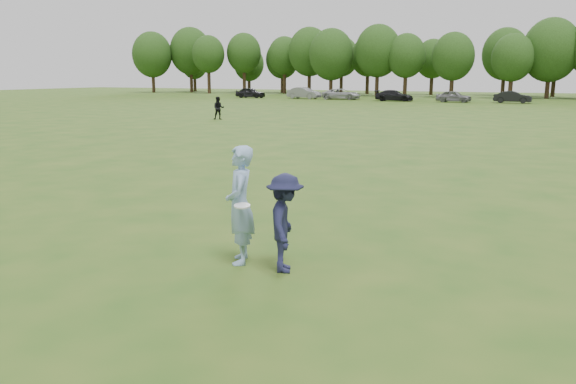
# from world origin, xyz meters

# --- Properties ---
(ground) EXTENTS (200.00, 200.00, 0.00)m
(ground) POSITION_xyz_m (0.00, 0.00, 0.00)
(ground) COLOR #295116
(ground) RESTS_ON ground
(thrower) EXTENTS (0.78, 0.88, 2.03)m
(thrower) POSITION_xyz_m (-0.26, -0.58, 1.02)
(thrower) COLOR #8CACD8
(thrower) RESTS_ON ground
(defender) EXTENTS (0.97, 1.21, 1.64)m
(defender) POSITION_xyz_m (0.62, -0.64, 0.82)
(defender) COLOR #1A1C3A
(defender) RESTS_ON ground
(player_far_a) EXTENTS (1.00, 0.93, 1.63)m
(player_far_a) POSITION_xyz_m (-17.51, 25.77, 0.81)
(player_far_a) COLOR black
(player_far_a) RESTS_ON ground
(car_a) EXTENTS (4.15, 1.71, 1.41)m
(car_a) POSITION_xyz_m (-33.97, 59.65, 0.70)
(car_a) COLOR black
(car_a) RESTS_ON ground
(car_b) EXTENTS (4.69, 2.10, 1.50)m
(car_b) POSITION_xyz_m (-26.14, 60.17, 0.75)
(car_b) COLOR slate
(car_b) RESTS_ON ground
(car_c) EXTENTS (5.05, 2.58, 1.37)m
(car_c) POSITION_xyz_m (-20.88, 60.25, 0.68)
(car_c) COLOR #A5A6AA
(car_c) RESTS_ON ground
(car_d) EXTENTS (4.64, 2.10, 1.32)m
(car_d) POSITION_xyz_m (-13.61, 58.81, 0.66)
(car_d) COLOR black
(car_d) RESTS_ON ground
(car_e) EXTENTS (4.06, 1.87, 1.35)m
(car_e) POSITION_xyz_m (-6.61, 58.88, 0.67)
(car_e) COLOR slate
(car_e) RESTS_ON ground
(car_f) EXTENTS (4.07, 1.45, 1.34)m
(car_f) POSITION_xyz_m (-0.32, 59.86, 0.67)
(car_f) COLOR black
(car_f) RESTS_ON ground
(disc_in_play) EXTENTS (0.32, 0.32, 0.07)m
(disc_in_play) POSITION_xyz_m (-0.05, -0.87, 1.09)
(disc_in_play) COLOR white
(disc_in_play) RESTS_ON ground
(treeline) EXTENTS (130.35, 18.39, 11.74)m
(treeline) POSITION_xyz_m (2.81, 76.90, 6.26)
(treeline) COLOR #332114
(treeline) RESTS_ON ground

